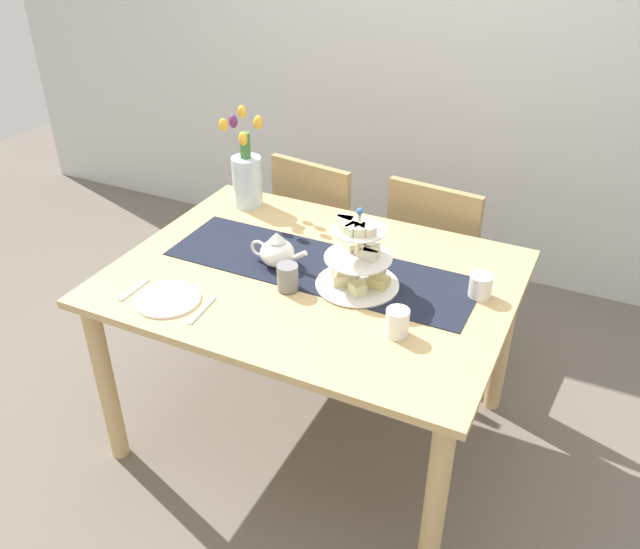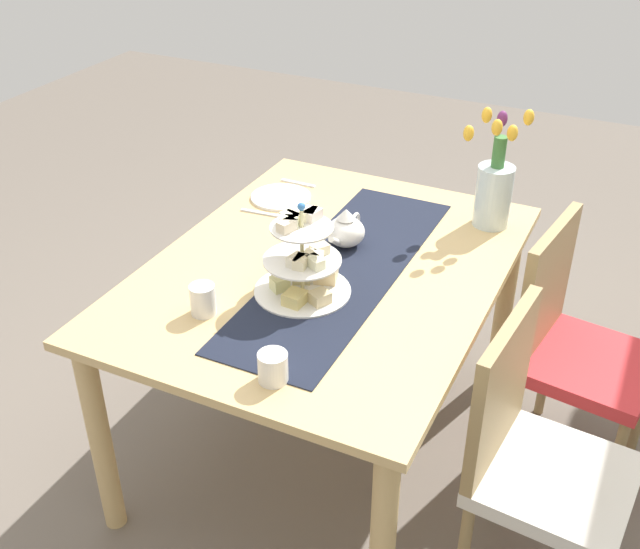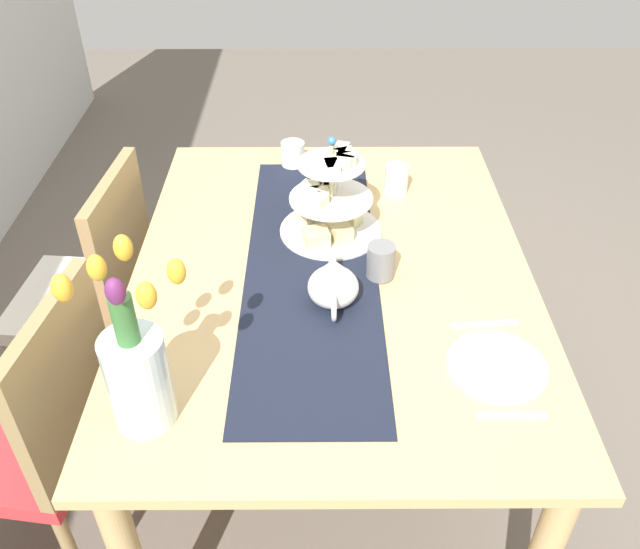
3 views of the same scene
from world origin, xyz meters
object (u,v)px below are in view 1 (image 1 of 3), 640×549
Objects in this scene: chair_left at (324,233)px; knife_left at (202,310)px; dining_table at (313,298)px; dinner_plate_left at (167,299)px; tulip_vase at (247,174)px; mug_grey at (288,277)px; chair_right at (438,259)px; teapot at (277,252)px; mug_white_text at (397,323)px; fork_left at (134,290)px; tiered_cake_stand at (358,260)px; cream_jug at (481,286)px.

chair_left reaches higher than knife_left.
dinner_plate_left is at bearing -135.36° from dining_table.
tulip_vase is 4.45× the size of mug_grey.
teapot reaches higher than chair_right.
dinner_plate_left is 1.35× the size of knife_left.
mug_white_text is at bearing -10.75° from mug_grey.
teapot is 1.04× the size of dinner_plate_left.
fork_left is (-0.52, -0.37, 0.11)m from dining_table.
tulip_vase reaches higher than dining_table.
dining_table is at bearing -178.77° from tiered_cake_stand.
fork_left is 0.88× the size of knife_left.
dinner_plate_left is at bearing -168.43° from mug_white_text.
cream_jug is 0.57× the size of fork_left.
dinner_plate_left is at bearing 0.00° from fork_left.
mug_white_text is (0.23, -0.22, -0.06)m from tiered_cake_stand.
dining_table is at bearing 0.00° from teapot.
cream_jug is at bearing -35.54° from chair_left.
teapot is 0.55m from tulip_vase.
mug_grey is 1.00× the size of mug_white_text.
knife_left is at bearing -148.90° from cream_jug.
chair_right is (0.59, -0.00, 0.00)m from chair_left.
chair_left reaches higher than fork_left.
dining_table is 0.54m from dinner_plate_left.
knife_left is at bearing -137.16° from tiered_cake_stand.
fork_left is at bearing -124.53° from chair_right.
cream_jug is at bearing 15.92° from tiered_cake_stand.
chair_left is 10.71× the size of cream_jug.
mug_white_text is (0.14, -0.98, 0.32)m from chair_right.
cream_jug is at bearing 21.97° from mug_grey.
teapot reaches higher than knife_left.
fork_left is 0.29m from knife_left.
dinner_plate_left is 1.53× the size of fork_left.
tulip_vase reaches higher than teapot.
dinner_plate_left is at bearing -121.49° from teapot.
mug_grey reaches higher than knife_left.
mug_grey is at bearing -105.22° from dining_table.
cream_jug is 0.67m from mug_grey.
teapot is (-0.32, -0.00, -0.04)m from tiered_cake_stand.
tiered_cake_stand is 1.79× the size of knife_left.
fork_left is 1.58× the size of mug_white_text.
tiered_cake_stand reaches higher than dining_table.
teapot is (-0.41, -0.77, 0.33)m from chair_right.
tiered_cake_stand is at bearing 1.23° from dining_table.
mug_white_text is (0.93, 0.16, 0.04)m from fork_left.
chair_right is at bearing 61.78° from teapot.
knife_left is at bearing 0.00° from dinner_plate_left.
chair_right is 3.96× the size of dinner_plate_left.
chair_right is 0.79m from cream_jug.
mug_white_text is at bearing -33.67° from tulip_vase.
tulip_vase is at bearing 110.23° from knife_left.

